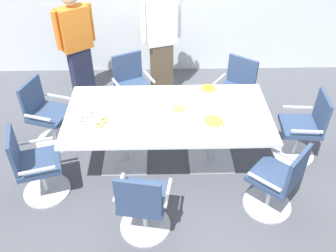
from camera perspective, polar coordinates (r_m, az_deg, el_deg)
The scene contains 17 objects.
ground_plane at distance 4.76m, azimuth 0.00°, elevation -5.24°, with size 10.00×10.00×0.01m, color #4C4F56.
conference_table at distance 4.35m, azimuth 0.00°, elevation 0.77°, with size 2.40×1.20×0.75m.
office_chair_0 at distance 4.33m, azimuth -20.07°, elevation -6.12°, with size 0.66×0.66×0.91m.
office_chair_1 at distance 3.72m, azimuth -3.96°, elevation -12.30°, with size 0.63×0.63×0.91m.
office_chair_2 at distance 4.09m, azimuth 16.75°, elevation -8.48°, with size 0.76×0.76×0.91m.
office_chair_3 at distance 4.87m, azimuth 20.41°, elevation -0.60°, with size 0.58×0.58×0.91m.
office_chair_4 at distance 5.32m, azimuth 10.41°, elevation 4.98°, with size 0.75×0.75×0.91m.
office_chair_5 at distance 5.36m, azimuth -5.53°, elevation 5.74°, with size 0.72×0.72×0.91m.
office_chair_6 at distance 5.04m, azimuth -18.37°, elevation 1.37°, with size 0.68×0.68×0.91m.
person_standing_0 at distance 5.73m, azimuth -14.05°, elevation 12.33°, with size 0.54×0.43×1.67m.
person_standing_1 at distance 5.56m, azimuth -1.06°, elevation 13.59°, with size 0.61×0.33×1.81m.
snack_bowl_cookies at distance 4.21m, azimuth 1.74°, elevation 2.36°, with size 0.17×0.17×0.12m.
snack_bowl_chips_orange at distance 4.62m, azimuth 6.26°, elevation 5.64°, with size 0.21×0.21×0.11m.
snack_bowl_chips_yellow at distance 4.06m, azimuth 7.14°, elevation 0.48°, with size 0.24×0.24×0.12m.
donut_platter at distance 4.21m, azimuth -11.51°, elevation 0.87°, with size 0.35×0.35×0.04m.
plate_stack at distance 4.54m, azimuth 11.88°, elevation 3.97°, with size 0.21×0.21×0.05m.
napkin_pile at distance 4.23m, azimuth -4.91°, elevation 2.18°, with size 0.18×0.18×0.09m, color white.
Camera 1 is at (-0.08, -3.45, 3.28)m, focal length 38.98 mm.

